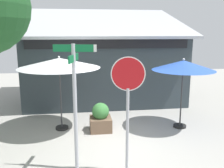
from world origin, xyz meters
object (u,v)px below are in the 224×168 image
patio_umbrella_ivory_left (59,63)px  sidewalk_planter (101,118)px  street_sign_post (75,95)px  patio_umbrella_royal_blue_center (183,66)px  stop_sign (128,93)px

patio_umbrella_ivory_left → sidewalk_planter: 2.29m
street_sign_post → patio_umbrella_royal_blue_center: bearing=32.3°
stop_sign → sidewalk_planter: stop_sign is taller
patio_umbrella_royal_blue_center → sidewalk_planter: (-2.79, 0.08, -1.74)m
patio_umbrella_ivory_left → patio_umbrella_royal_blue_center: (4.11, -0.38, -0.11)m
street_sign_post → stop_sign: bearing=-12.0°
patio_umbrella_ivory_left → sidewalk_planter: size_ratio=2.79×
patio_umbrella_ivory_left → sidewalk_planter: patio_umbrella_ivory_left is taller
stop_sign → sidewalk_planter: 3.02m
street_sign_post → patio_umbrella_royal_blue_center: size_ratio=1.25×
street_sign_post → sidewalk_planter: bearing=71.5°
street_sign_post → stop_sign: (1.19, -0.25, 0.06)m
patio_umbrella_ivory_left → patio_umbrella_royal_blue_center: bearing=-5.3°
street_sign_post → patio_umbrella_ivory_left: bearing=101.4°
patio_umbrella_royal_blue_center → sidewalk_planter: bearing=178.4°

